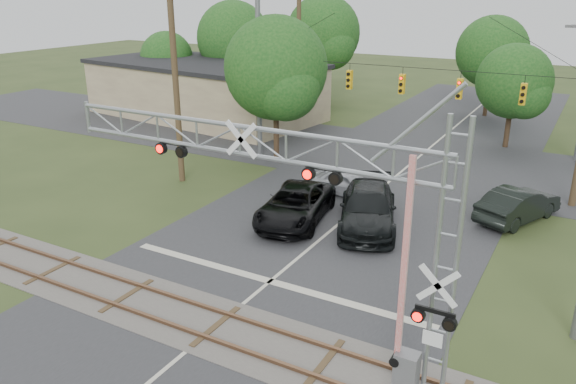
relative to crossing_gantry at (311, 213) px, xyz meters
The scene contains 13 objects.
ground 6.41m from the crossing_gantry, 156.04° to the right, with size 160.00×160.00×0.00m, color #2F3D1C.
road_main 10.41m from the crossing_gantry, 113.71° to the left, with size 14.00×90.00×0.02m, color #2C2C2F.
road_cross 23.21m from the crossing_gantry, 99.33° to the left, with size 90.00×12.00×0.02m, color #2C2C2F.
railroad_track 6.18m from the crossing_gantry, behind, with size 90.00×3.20×0.17m.
crossing_gantry is the anchor object (origin of this frame).
traffic_signal_span 18.58m from the crossing_gantry, 98.49° to the left, with size 19.34×0.36×11.50m.
pickup_black 11.91m from the crossing_gantry, 120.68° to the left, with size 2.74×5.94×1.65m, color black.
car_dark 11.70m from the crossing_gantry, 102.82° to the left, with size 2.56×6.30×1.83m, color black.
sedan_silver 15.59m from the crossing_gantry, 109.29° to the left, with size 1.60×3.98×1.36m, color #ADAFB5.
suv_dark 15.90m from the crossing_gantry, 76.37° to the left, with size 1.74×4.98×1.64m, color black.
commercial_building 35.57m from the crossing_gantry, 132.09° to the left, with size 21.12×12.61×4.68m.
utility_poles 21.15m from the crossing_gantry, 93.26° to the left, with size 25.41×30.36×13.97m.
treeline 31.65m from the crossing_gantry, 102.59° to the left, with size 57.44×30.06×10.03m.
Camera 1 is at (9.91, -10.75, 10.66)m, focal length 35.00 mm.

